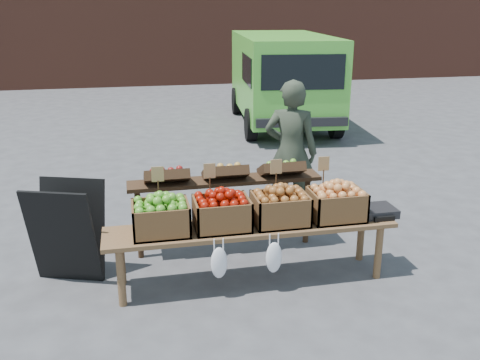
{
  "coord_description": "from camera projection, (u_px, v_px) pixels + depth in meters",
  "views": [
    {
      "loc": [
        -2.06,
        -4.39,
        2.52
      ],
      "look_at": [
        -1.01,
        0.54,
        0.85
      ],
      "focal_mm": 40.0,
      "sensor_mm": 36.0,
      "label": 1
    }
  ],
  "objects": [
    {
      "name": "ground",
      "position": [
        351.0,
        272.0,
        5.28
      ],
      "size": [
        80.0,
        80.0,
        0.0
      ],
      "primitive_type": "plane",
      "color": "#48484B"
    },
    {
      "name": "delivery_van",
      "position": [
        282.0,
        81.0,
        11.38
      ],
      "size": [
        2.37,
        4.42,
        1.9
      ],
      "primitive_type": null,
      "rotation": [
        0.0,
        0.0,
        -0.1
      ],
      "color": "#53BD39",
      "rests_on": "ground"
    },
    {
      "name": "vendor",
      "position": [
        291.0,
        153.0,
        6.27
      ],
      "size": [
        0.74,
        0.63,
        1.71
      ],
      "primitive_type": "imported",
      "rotation": [
        0.0,
        0.0,
        2.72
      ],
      "color": "#30392B",
      "rests_on": "ground"
    },
    {
      "name": "chalkboard_sign",
      "position": [
        67.0,
        232.0,
        5.0
      ],
      "size": [
        0.72,
        0.55,
        0.97
      ],
      "primitive_type": null,
      "rotation": [
        0.0,
        0.0,
        -0.34
      ],
      "color": "black",
      "rests_on": "ground"
    },
    {
      "name": "back_table",
      "position": [
        225.0,
        204.0,
        5.6
      ],
      "size": [
        2.1,
        0.44,
        1.04
      ],
      "primitive_type": null,
      "color": "#332114",
      "rests_on": "ground"
    },
    {
      "name": "display_bench",
      "position": [
        251.0,
        253.0,
        5.03
      ],
      "size": [
        2.7,
        0.56,
        0.57
      ],
      "primitive_type": null,
      "color": "brown",
      "rests_on": "ground"
    },
    {
      "name": "crate_golden_apples",
      "position": [
        161.0,
        218.0,
        4.73
      ],
      "size": [
        0.5,
        0.4,
        0.28
      ],
      "primitive_type": null,
      "color": "#438A27",
      "rests_on": "display_bench"
    },
    {
      "name": "crate_russet_pears",
      "position": [
        222.0,
        214.0,
        4.84
      ],
      "size": [
        0.5,
        0.4,
        0.28
      ],
      "primitive_type": null,
      "color": "#720500",
      "rests_on": "display_bench"
    },
    {
      "name": "crate_red_apples",
      "position": [
        280.0,
        209.0,
        4.95
      ],
      "size": [
        0.5,
        0.4,
        0.28
      ],
      "primitive_type": null,
      "color": "#AA6033",
      "rests_on": "display_bench"
    },
    {
      "name": "crate_green_apples",
      "position": [
        336.0,
        205.0,
        5.06
      ],
      "size": [
        0.5,
        0.4,
        0.28
      ],
      "primitive_type": null,
      "color": "gold",
      "rests_on": "display_bench"
    },
    {
      "name": "weighing_scale",
      "position": [
        377.0,
        211.0,
        5.17
      ],
      "size": [
        0.34,
        0.3,
        0.08
      ],
      "primitive_type": "cube",
      "color": "black",
      "rests_on": "display_bench"
    }
  ]
}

